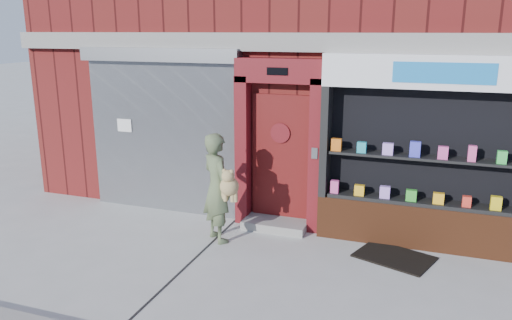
% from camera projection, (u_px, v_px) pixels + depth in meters
% --- Properties ---
extents(ground, '(80.00, 80.00, 0.00)m').
position_uv_depth(ground, '(291.00, 280.00, 6.86)').
color(ground, '#9E9E99').
rests_on(ground, ground).
extents(building, '(12.00, 8.16, 8.00)m').
position_uv_depth(building, '(365.00, 0.00, 11.32)').
color(building, '#5C1515').
rests_on(building, ground).
extents(shutter_bay, '(3.10, 0.30, 3.04)m').
position_uv_depth(shutter_bay, '(163.00, 121.00, 9.15)').
color(shutter_bay, gray).
rests_on(shutter_bay, ground).
extents(red_door_bay, '(1.52, 0.58, 2.90)m').
position_uv_depth(red_door_bay, '(279.00, 145.00, 8.43)').
color(red_door_bay, '#5B0F15').
rests_on(red_door_bay, ground).
extents(pharmacy_bay, '(3.50, 0.41, 3.00)m').
position_uv_depth(pharmacy_bay, '(435.00, 163.00, 7.61)').
color(pharmacy_bay, '#612E17').
rests_on(pharmacy_bay, ground).
extents(woman, '(0.80, 0.74, 1.79)m').
position_uv_depth(woman, '(218.00, 187.00, 7.97)').
color(woman, '#556442').
rests_on(woman, ground).
extents(doormat, '(1.28, 1.08, 0.03)m').
position_uv_depth(doormat, '(394.00, 257.00, 7.55)').
color(doormat, black).
rests_on(doormat, ground).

